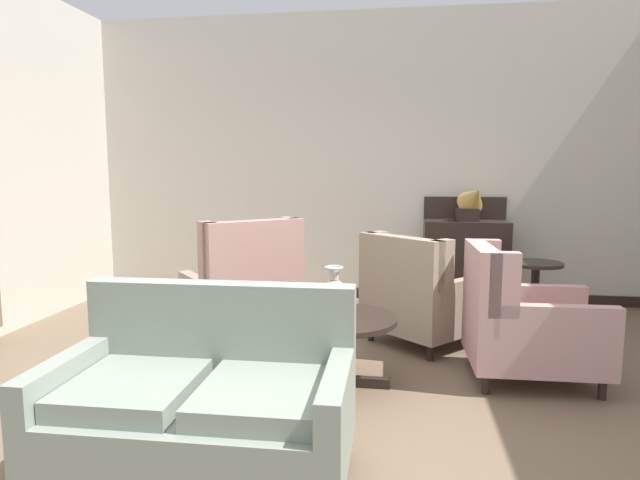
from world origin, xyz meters
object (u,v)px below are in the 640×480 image
at_px(coffee_table, 339,331).
at_px(porcelain_vase, 334,295).
at_px(armchair_beside_settee, 522,324).
at_px(side_table, 534,296).
at_px(armchair_foreground_right, 421,298).
at_px(settee, 204,401).
at_px(armchair_far_left, 245,294).
at_px(sideboard, 465,258).
at_px(gramophone, 472,202).

relative_size(coffee_table, porcelain_vase, 2.30).
height_order(armchair_beside_settee, side_table, armchair_beside_settee).
xyz_separation_m(porcelain_vase, armchair_foreground_right, (0.64, 1.01, -0.24)).
relative_size(settee, armchair_far_left, 1.27).
bearing_deg(armchair_beside_settee, armchair_foreground_right, 41.85).
bearing_deg(armchair_far_left, settee, 59.98).
bearing_deg(side_table, sideboard, 108.78).
xyz_separation_m(armchair_far_left, sideboard, (2.02, 1.71, 0.08)).
relative_size(settee, armchair_beside_settee, 1.47).
relative_size(coffee_table, side_table, 1.10).
distance_m(coffee_table, armchair_foreground_right, 1.20).
relative_size(coffee_table, settee, 0.56).
bearing_deg(sideboard, side_table, -71.22).
height_order(coffee_table, porcelain_vase, porcelain_vase).
bearing_deg(armchair_far_left, porcelain_vase, 100.18).
distance_m(porcelain_vase, gramophone, 2.67).
bearing_deg(coffee_table, armchair_far_left, 140.98).
relative_size(armchair_foreground_right, sideboard, 0.98).
height_order(armchair_foreground_right, side_table, armchair_foreground_right).
relative_size(coffee_table, sideboard, 0.66).
height_order(porcelain_vase, sideboard, sideboard).
xyz_separation_m(armchair_foreground_right, side_table, (0.97, 0.10, 0.02)).
distance_m(armchair_foreground_right, side_table, 0.98).
bearing_deg(armchair_far_left, gramophone, 177.64).
distance_m(armchair_far_left, gramophone, 2.72).
xyz_separation_m(armchair_beside_settee, armchair_foreground_right, (-0.69, 0.73, -0.00)).
height_order(armchair_far_left, sideboard, sideboard).
bearing_deg(side_table, porcelain_vase, -145.51).
bearing_deg(armchair_foreground_right, armchair_far_left, 54.11).
height_order(side_table, gramophone, gramophone).
bearing_deg(side_table, armchair_far_left, -170.57).
height_order(porcelain_vase, gramophone, gramophone).
xyz_separation_m(coffee_table, armchair_foreground_right, (0.60, 1.03, 0.01)).
relative_size(coffee_table, armchair_foreground_right, 0.67).
xyz_separation_m(porcelain_vase, armchair_beside_settee, (1.33, 0.27, -0.23)).
distance_m(armchair_beside_settee, armchair_foreground_right, 1.01).
relative_size(coffee_table, armchair_far_left, 0.71).
height_order(side_table, sideboard, sideboard).
bearing_deg(side_table, gramophone, 108.14).
bearing_deg(settee, sideboard, 65.05).
height_order(porcelain_vase, side_table, porcelain_vase).
xyz_separation_m(coffee_table, side_table, (1.57, 1.13, 0.04)).
height_order(coffee_table, gramophone, gramophone).
height_order(armchair_foreground_right, sideboard, sideboard).
relative_size(side_table, sideboard, 0.60).
relative_size(armchair_far_left, gramophone, 2.49).
xyz_separation_m(armchair_far_left, armchair_beside_settee, (2.19, -0.42, -0.05)).
distance_m(coffee_table, porcelain_vase, 0.26).
distance_m(sideboard, gramophone, 0.64).
bearing_deg(armchair_beside_settee, armchair_far_left, 77.50).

